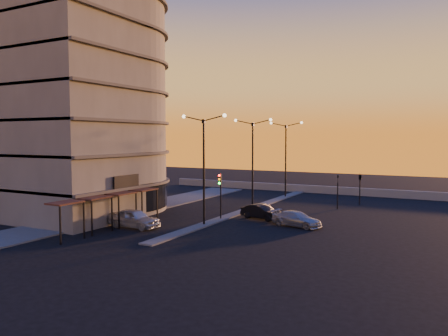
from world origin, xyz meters
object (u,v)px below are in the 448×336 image
traffic_light_main (220,189)px  car_wagon (297,219)px  car_hatchback (134,218)px  car_sedan (262,212)px  streetlamp_mid (253,156)px

traffic_light_main → car_wagon: (7.13, 0.51, -2.25)m
car_hatchback → car_sedan: (7.89, 8.56, -0.11)m
car_sedan → car_wagon: 4.22m
traffic_light_main → car_wagon: 7.49m
traffic_light_main → streetlamp_mid: bearing=90.0°
car_wagon → streetlamp_mid: bearing=58.0°
traffic_light_main → car_sedan: 4.46m
traffic_light_main → car_wagon: bearing=4.1°
streetlamp_mid → car_hatchback: (-4.66, -13.56, -4.80)m
traffic_light_main → car_hatchback: 8.21m
streetlamp_mid → car_wagon: size_ratio=2.16×
traffic_light_main → car_hatchback: bearing=-125.9°
car_sedan → car_wagon: (3.90, -1.63, -0.04)m
traffic_light_main → car_sedan: (3.23, 2.13, -2.21)m
streetlamp_mid → car_hatchback: streetlamp_mid is taller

